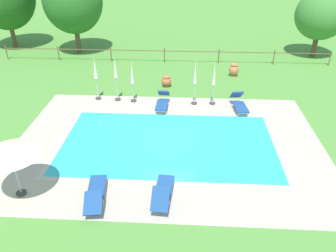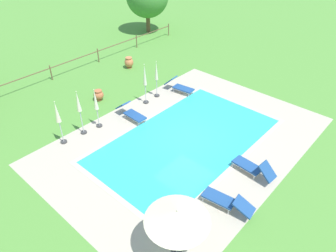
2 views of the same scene
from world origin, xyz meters
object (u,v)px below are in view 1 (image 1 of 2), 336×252
(terracotta_urn_near_fence, at_px, (166,81))
(patio_umbrella_closed_row_mid_east, at_px, (214,80))
(patio_umbrella_open_foreground, at_px, (9,150))
(sun_lounger_north_near_steps, at_px, (162,102))
(sun_lounger_north_far, at_px, (239,104))
(tree_far_west, at_px, (73,1))
(terracotta_urn_by_tree, at_px, (234,70))
(patio_umbrella_closed_row_west, at_px, (132,77))
(sun_lounger_north_mid, at_px, (163,191))
(sun_lounger_north_end, at_px, (96,192))
(patio_umbrella_closed_row_centre, at_px, (96,73))
(patio_umbrella_closed_row_east, at_px, (116,73))
(patio_umbrella_closed_row_mid_west, at_px, (195,78))
(tree_west_mid, at_px, (321,15))

(terracotta_urn_near_fence, bearing_deg, patio_umbrella_closed_row_mid_east, -40.15)
(patio_umbrella_open_foreground, bearing_deg, sun_lounger_north_near_steps, 57.47)
(sun_lounger_north_near_steps, bearing_deg, sun_lounger_north_far, -0.05)
(terracotta_urn_near_fence, distance_m, tree_far_west, 10.45)
(terracotta_urn_by_tree, bearing_deg, patio_umbrella_closed_row_west, -144.89)
(sun_lounger_north_mid, height_order, sun_lounger_north_end, sun_lounger_north_mid)
(terracotta_urn_by_tree, bearing_deg, patio_umbrella_closed_row_mid_east, -110.65)
(sun_lounger_north_mid, xyz_separation_m, terracotta_urn_by_tree, (3.80, 12.17, 0.05))
(sun_lounger_north_far, bearing_deg, patio_umbrella_closed_row_mid_east, 153.99)
(sun_lounger_north_far, relative_size, tree_far_west, 0.32)
(patio_umbrella_closed_row_centre, relative_size, patio_umbrella_closed_row_east, 0.96)
(patio_umbrella_open_foreground, bearing_deg, sun_lounger_north_end, -2.54)
(sun_lounger_north_end, bearing_deg, patio_umbrella_closed_row_mid_east, 60.51)
(sun_lounger_north_far, distance_m, patio_umbrella_closed_row_mid_west, 2.72)
(sun_lounger_north_end, height_order, patio_umbrella_closed_row_mid_east, patio_umbrella_closed_row_mid_east)
(terracotta_urn_by_tree, bearing_deg, tree_west_mid, 34.77)
(sun_lounger_north_mid, bearing_deg, terracotta_urn_by_tree, 72.66)
(patio_umbrella_closed_row_mid_west, relative_size, patio_umbrella_closed_row_centre, 1.05)
(sun_lounger_north_near_steps, height_order, terracotta_urn_near_fence, sun_lounger_north_near_steps)
(sun_lounger_north_near_steps, relative_size, patio_umbrella_closed_row_centre, 0.83)
(sun_lounger_north_mid, relative_size, sun_lounger_north_far, 1.00)
(sun_lounger_north_far, relative_size, patio_umbrella_closed_row_east, 0.80)
(sun_lounger_north_far, relative_size, patio_umbrella_closed_row_mid_east, 0.86)
(patio_umbrella_closed_row_centre, bearing_deg, patio_umbrella_closed_row_mid_west, -3.47)
(sun_lounger_north_far, xyz_separation_m, patio_umbrella_closed_row_mid_east, (-1.37, 0.67, 1.06))
(sun_lounger_north_far, distance_m, tree_west_mid, 12.01)
(patio_umbrella_open_foreground, bearing_deg, terracotta_urn_by_tree, 53.71)
(sun_lounger_north_near_steps, relative_size, patio_umbrella_closed_row_east, 0.80)
(sun_lounger_north_near_steps, height_order, patio_umbrella_closed_row_west, patio_umbrella_closed_row_west)
(patio_umbrella_closed_row_centre, relative_size, terracotta_urn_near_fence, 3.59)
(patio_umbrella_closed_row_west, distance_m, patio_umbrella_closed_row_centre, 2.07)
(patio_umbrella_closed_row_mid_west, distance_m, patio_umbrella_closed_row_east, 4.32)
(patio_umbrella_closed_row_west, relative_size, patio_umbrella_closed_row_mid_east, 0.97)
(sun_lounger_north_end, bearing_deg, patio_umbrella_closed_row_west, 89.13)
(terracotta_urn_by_tree, bearing_deg, sun_lounger_north_mid, -107.34)
(sun_lounger_north_far, height_order, patio_umbrella_closed_row_centre, patio_umbrella_closed_row_centre)
(patio_umbrella_open_foreground, relative_size, tree_far_west, 0.35)
(patio_umbrella_closed_row_west, relative_size, tree_west_mid, 0.46)
(sun_lounger_north_end, distance_m, terracotta_urn_near_fence, 10.46)
(patio_umbrella_closed_row_centre, bearing_deg, sun_lounger_north_end, -76.87)
(patio_umbrella_closed_row_mid_east, xyz_separation_m, tree_west_mid, (8.17, 8.85, 1.64))
(sun_lounger_north_end, bearing_deg, sun_lounger_north_mid, 3.93)
(sun_lounger_north_near_steps, xyz_separation_m, patio_umbrella_closed_row_east, (-2.60, 0.85, 1.26))
(sun_lounger_north_mid, bearing_deg, tree_west_mid, 58.25)
(patio_umbrella_closed_row_mid_west, height_order, patio_umbrella_closed_row_east, patio_umbrella_closed_row_mid_west)
(sun_lounger_north_end, height_order, tree_west_mid, tree_west_mid)
(sun_lounger_north_end, height_order, terracotta_urn_near_fence, sun_lounger_north_end)
(sun_lounger_north_near_steps, bearing_deg, sun_lounger_north_end, -103.82)
(sun_lounger_north_far, xyz_separation_m, tree_west_mid, (6.80, 9.52, 2.70))
(sun_lounger_north_mid, xyz_separation_m, patio_umbrella_closed_row_mid_east, (2.18, 7.86, 1.06))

